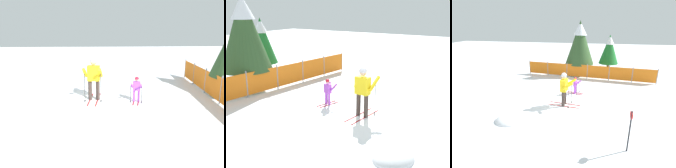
# 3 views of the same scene
# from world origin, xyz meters

# --- Properties ---
(ground_plane) EXTENTS (60.00, 60.00, 0.00)m
(ground_plane) POSITION_xyz_m (0.00, 0.00, 0.00)
(ground_plane) COLOR white
(skier_adult) EXTENTS (1.76, 0.83, 1.83)m
(skier_adult) POSITION_xyz_m (0.04, 0.19, 1.10)
(skier_adult) COLOR maroon
(skier_adult) RESTS_ON ground_plane
(skier_child) EXTENTS (1.03, 0.54, 1.07)m
(skier_child) POSITION_xyz_m (0.40, 1.96, 0.62)
(skier_child) COLOR maroon
(skier_child) RESTS_ON ground_plane
(safety_fence) EXTENTS (10.10, 1.09, 1.18)m
(safety_fence) POSITION_xyz_m (0.92, 5.25, 0.59)
(safety_fence) COLOR gray
(safety_fence) RESTS_ON ground_plane
(conifer_far) EXTENTS (1.76, 1.76, 3.26)m
(conifer_far) POSITION_xyz_m (2.64, 8.10, 2.02)
(conifer_far) COLOR #4C3823
(conifer_far) RESTS_ON ground_plane
(conifer_near) EXTENTS (2.39, 2.39, 4.44)m
(conifer_near) POSITION_xyz_m (0.15, 6.42, 2.74)
(conifer_near) COLOR #4C3823
(conifer_near) RESTS_ON ground_plane
(snow_mound) EXTENTS (1.29, 1.09, 0.51)m
(snow_mound) POSITION_xyz_m (-2.15, -1.87, 0.00)
(snow_mound) COLOR white
(snow_mound) RESTS_ON ground_plane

